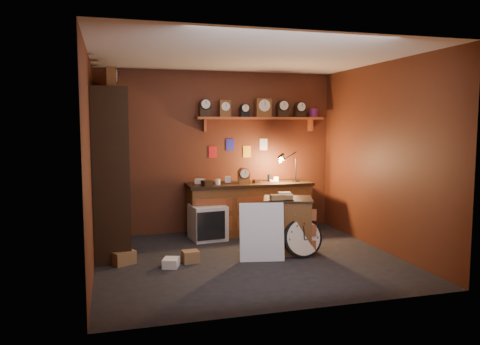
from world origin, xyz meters
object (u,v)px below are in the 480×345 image
Objects in this scene: shelving_unit at (109,164)px; low_cabinet at (288,223)px; workbench at (249,205)px; big_round_clock at (303,238)px.

shelving_unit is 2.69m from low_cabinet.
big_round_clock is (0.30, -1.57, -0.20)m from workbench.
shelving_unit is 2.43m from workbench.
shelving_unit is 1.24× the size of workbench.
shelving_unit is 2.97× the size of low_cabinet.
workbench reaches higher than big_round_clock.
low_cabinet is at bearing -17.83° from shelving_unit.
low_cabinet is at bearing 109.92° from big_round_clock.
low_cabinet reaches higher than big_round_clock.
workbench reaches higher than low_cabinet.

